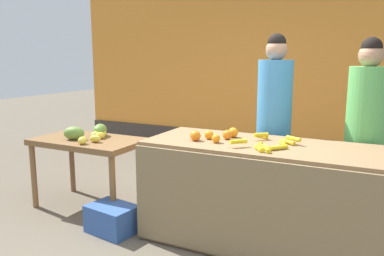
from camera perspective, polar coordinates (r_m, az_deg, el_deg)
ground_plane at (r=3.76m, az=3.94°, el=-15.17°), size 24.00×24.00×0.00m
market_wall_back at (r=6.34m, az=15.02°, el=9.36°), size 7.91×0.23×3.15m
fruit_stall_counter at (r=3.45m, az=10.31°, el=-9.65°), size 2.04×0.83×0.90m
side_table_wooden at (r=4.32m, az=-14.87°, el=-2.79°), size 1.16×0.68×0.76m
banana_bunch_pile at (r=3.26m, az=11.21°, el=-2.18°), size 0.51×0.60×0.07m
orange_pile at (r=3.45m, az=3.19°, el=-1.03°), size 0.36×0.38×0.09m
mango_papaya_pile at (r=4.30m, az=-14.72°, el=-0.70°), size 0.48×0.60×0.14m
vendor_woman_blue_shirt at (r=3.98m, az=11.84°, el=0.16°), size 0.34×0.34×1.84m
vendor_woman_green_shirt at (r=3.82m, az=23.89°, el=-1.36°), size 0.34×0.34×1.79m
produce_crate at (r=3.81m, az=-11.60°, el=-12.87°), size 0.48×0.38×0.26m
produce_sack at (r=4.53m, az=-0.58°, el=-6.62°), size 0.39×0.34×0.60m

